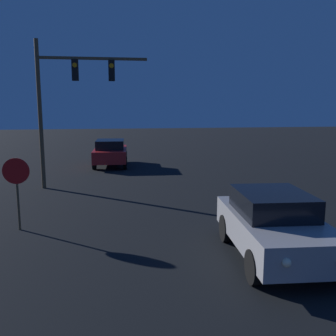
{
  "coord_description": "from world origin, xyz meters",
  "views": [
    {
      "loc": [
        -1.97,
        0.05,
        3.72
      ],
      "look_at": [
        0.0,
        12.75,
        1.54
      ],
      "focal_mm": 40.0,
      "sensor_mm": 36.0,
      "label": 1
    }
  ],
  "objects_px": {
    "stop_sign": "(17,180)",
    "car_near": "(274,224)",
    "car_far": "(110,152)",
    "traffic_signal_mast": "(67,91)"
  },
  "relations": [
    {
      "from": "stop_sign",
      "to": "car_near",
      "type": "bearing_deg",
      "value": -25.12
    },
    {
      "from": "car_far",
      "to": "traffic_signal_mast",
      "type": "height_order",
      "value": "traffic_signal_mast"
    },
    {
      "from": "car_far",
      "to": "stop_sign",
      "type": "bearing_deg",
      "value": -100.27
    },
    {
      "from": "car_far",
      "to": "traffic_signal_mast",
      "type": "distance_m",
      "value": 7.04
    },
    {
      "from": "car_near",
      "to": "traffic_signal_mast",
      "type": "height_order",
      "value": "traffic_signal_mast"
    },
    {
      "from": "car_far",
      "to": "traffic_signal_mast",
      "type": "relative_size",
      "value": 0.65
    },
    {
      "from": "traffic_signal_mast",
      "to": "stop_sign",
      "type": "height_order",
      "value": "traffic_signal_mast"
    },
    {
      "from": "car_far",
      "to": "stop_sign",
      "type": "height_order",
      "value": "stop_sign"
    },
    {
      "from": "car_far",
      "to": "traffic_signal_mast",
      "type": "xyz_separation_m",
      "value": [
        -1.83,
        -5.85,
        3.47
      ]
    },
    {
      "from": "car_far",
      "to": "stop_sign",
      "type": "relative_size",
      "value": 1.93
    }
  ]
}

